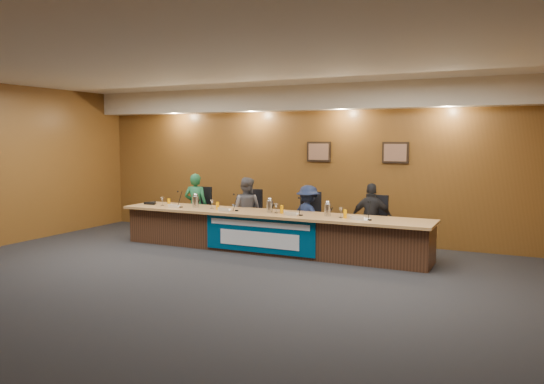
{
  "coord_description": "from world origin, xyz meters",
  "views": [
    {
      "loc": [
        4.33,
        -6.46,
        2.13
      ],
      "look_at": [
        0.03,
        2.48,
        1.12
      ],
      "focal_mm": 35.0,
      "sensor_mm": 36.0,
      "label": 1
    }
  ],
  "objects_px": {
    "office_chair_a": "(199,215)",
    "banner": "(259,235)",
    "office_chair_c": "(310,223)",
    "speakerphone": "(151,203)",
    "panelist_d": "(372,219)",
    "panelist_b": "(246,210)",
    "carafe_left": "(196,202)",
    "carafe_mid": "(270,207)",
    "office_chair_d": "(373,228)",
    "panelist_a": "(196,206)",
    "dais_body": "(269,233)",
    "office_chair_b": "(249,219)",
    "carafe_right": "(328,210)",
    "panelist_c": "(308,217)"
  },
  "relations": [
    {
      "from": "office_chair_a",
      "to": "banner",
      "type": "bearing_deg",
      "value": -34.46
    },
    {
      "from": "office_chair_c",
      "to": "speakerphone",
      "type": "height_order",
      "value": "speakerphone"
    },
    {
      "from": "panelist_d",
      "to": "panelist_b",
      "type": "bearing_deg",
      "value": -9.61
    },
    {
      "from": "office_chair_a",
      "to": "carafe_left",
      "type": "xyz_separation_m",
      "value": [
        0.4,
        -0.7,
        0.38
      ]
    },
    {
      "from": "carafe_left",
      "to": "carafe_mid",
      "type": "distance_m",
      "value": 1.66
    },
    {
      "from": "office_chair_d",
      "to": "speakerphone",
      "type": "relative_size",
      "value": 1.5
    },
    {
      "from": "banner",
      "to": "speakerphone",
      "type": "xyz_separation_m",
      "value": [
        -2.73,
        0.38,
        0.4
      ]
    },
    {
      "from": "panelist_b",
      "to": "office_chair_d",
      "type": "height_order",
      "value": "panelist_b"
    },
    {
      "from": "panelist_a",
      "to": "dais_body",
      "type": "bearing_deg",
      "value": 150.79
    },
    {
      "from": "office_chair_b",
      "to": "panelist_b",
      "type": "bearing_deg",
      "value": -92.24
    },
    {
      "from": "office_chair_c",
      "to": "carafe_right",
      "type": "distance_m",
      "value": 0.99
    },
    {
      "from": "carafe_left",
      "to": "carafe_mid",
      "type": "bearing_deg",
      "value": -0.47
    },
    {
      "from": "panelist_a",
      "to": "office_chair_d",
      "type": "xyz_separation_m",
      "value": [
        3.84,
        0.1,
        -0.21
      ]
    },
    {
      "from": "panelist_b",
      "to": "office_chair_b",
      "type": "distance_m",
      "value": 0.22
    },
    {
      "from": "dais_body",
      "to": "carafe_mid",
      "type": "bearing_deg",
      "value": -49.57
    },
    {
      "from": "office_chair_b",
      "to": "office_chair_c",
      "type": "relative_size",
      "value": 1.0
    },
    {
      "from": "panelist_a",
      "to": "panelist_b",
      "type": "xyz_separation_m",
      "value": [
        1.23,
        0.0,
        -0.02
      ]
    },
    {
      "from": "panelist_d",
      "to": "office_chair_a",
      "type": "height_order",
      "value": "panelist_d"
    },
    {
      "from": "panelist_d",
      "to": "panelist_c",
      "type": "bearing_deg",
      "value": -9.61
    },
    {
      "from": "banner",
      "to": "office_chair_b",
      "type": "height_order",
      "value": "banner"
    },
    {
      "from": "banner",
      "to": "office_chair_b",
      "type": "distance_m",
      "value": 1.34
    },
    {
      "from": "panelist_a",
      "to": "office_chair_b",
      "type": "height_order",
      "value": "panelist_a"
    },
    {
      "from": "panelist_a",
      "to": "carafe_left",
      "type": "height_order",
      "value": "panelist_a"
    },
    {
      "from": "office_chair_a",
      "to": "office_chair_b",
      "type": "bearing_deg",
      "value": -6.3
    },
    {
      "from": "office_chair_a",
      "to": "office_chair_d",
      "type": "bearing_deg",
      "value": -6.3
    },
    {
      "from": "panelist_a",
      "to": "carafe_left",
      "type": "xyz_separation_m",
      "value": [
        0.4,
        -0.6,
        0.17
      ]
    },
    {
      "from": "panelist_c",
      "to": "speakerphone",
      "type": "distance_m",
      "value": 3.35
    },
    {
      "from": "panelist_a",
      "to": "panelist_b",
      "type": "bearing_deg",
      "value": 166.43
    },
    {
      "from": "office_chair_c",
      "to": "speakerphone",
      "type": "distance_m",
      "value": 3.38
    },
    {
      "from": "office_chair_d",
      "to": "office_chair_a",
      "type": "bearing_deg",
      "value": -175.92
    },
    {
      "from": "carafe_mid",
      "to": "carafe_right",
      "type": "height_order",
      "value": "carafe_mid"
    },
    {
      "from": "banner",
      "to": "dais_body",
      "type": "bearing_deg",
      "value": 90.0
    },
    {
      "from": "panelist_a",
      "to": "office_chair_d",
      "type": "bearing_deg",
      "value": 167.92
    },
    {
      "from": "panelist_a",
      "to": "panelist_c",
      "type": "xyz_separation_m",
      "value": [
        2.59,
        0.0,
        -0.08
      ]
    },
    {
      "from": "speakerphone",
      "to": "panelist_c",
      "type": "bearing_deg",
      "value": 10.27
    },
    {
      "from": "panelist_b",
      "to": "office_chair_a",
      "type": "relative_size",
      "value": 2.79
    },
    {
      "from": "panelist_c",
      "to": "carafe_right",
      "type": "xyz_separation_m",
      "value": [
        0.61,
        -0.58,
        0.24
      ]
    },
    {
      "from": "panelist_c",
      "to": "office_chair_d",
      "type": "height_order",
      "value": "panelist_c"
    },
    {
      "from": "banner",
      "to": "office_chair_d",
      "type": "height_order",
      "value": "banner"
    },
    {
      "from": "carafe_mid",
      "to": "office_chair_d",
      "type": "bearing_deg",
      "value": 21.9
    },
    {
      "from": "office_chair_d",
      "to": "carafe_left",
      "type": "height_order",
      "value": "carafe_left"
    },
    {
      "from": "panelist_b",
      "to": "speakerphone",
      "type": "distance_m",
      "value": 2.03
    },
    {
      "from": "panelist_a",
      "to": "office_chair_c",
      "type": "xyz_separation_m",
      "value": [
        2.59,
        0.1,
        -0.21
      ]
    },
    {
      "from": "carafe_right",
      "to": "speakerphone",
      "type": "xyz_separation_m",
      "value": [
        -3.9,
        -0.01,
        -0.08
      ]
    },
    {
      "from": "banner",
      "to": "carafe_right",
      "type": "bearing_deg",
      "value": 18.6
    },
    {
      "from": "panelist_b",
      "to": "office_chair_c",
      "type": "relative_size",
      "value": 2.79
    },
    {
      "from": "panelist_b",
      "to": "panelist_a",
      "type": "bearing_deg",
      "value": -5.19
    },
    {
      "from": "panelist_d",
      "to": "carafe_mid",
      "type": "height_order",
      "value": "panelist_d"
    },
    {
      "from": "panelist_a",
      "to": "panelist_d",
      "type": "distance_m",
      "value": 3.84
    },
    {
      "from": "panelist_a",
      "to": "speakerphone",
      "type": "height_order",
      "value": "panelist_a"
    }
  ]
}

